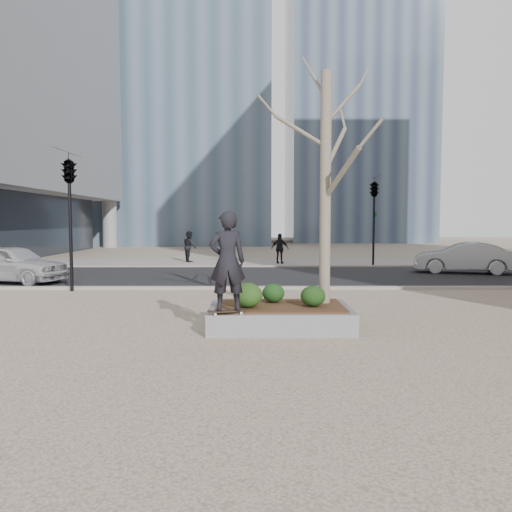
{
  "coord_description": "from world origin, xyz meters",
  "views": [
    {
      "loc": [
        0.45,
        -10.58,
        2.28
      ],
      "look_at": [
        0.5,
        2.0,
        1.4
      ],
      "focal_mm": 35.0,
      "sensor_mm": 36.0,
      "label": 1
    }
  ],
  "objects_px": {
    "planter": "(280,317)",
    "skateboarder": "(227,261)",
    "police_car": "(13,264)",
    "skateboard": "(228,312)"
  },
  "relations": [
    {
      "from": "police_car",
      "to": "skateboarder",
      "type": "bearing_deg",
      "value": -118.94
    },
    {
      "from": "skateboarder",
      "to": "police_car",
      "type": "xyz_separation_m",
      "value": [
        -8.36,
        8.57,
        -0.78
      ]
    },
    {
      "from": "police_car",
      "to": "planter",
      "type": "bearing_deg",
      "value": -112.42
    },
    {
      "from": "planter",
      "to": "police_car",
      "type": "bearing_deg",
      "value": 140.81
    },
    {
      "from": "skateboard",
      "to": "skateboarder",
      "type": "bearing_deg",
      "value": -105.87
    },
    {
      "from": "skateboarder",
      "to": "police_car",
      "type": "relative_size",
      "value": 0.48
    },
    {
      "from": "skateboard",
      "to": "skateboarder",
      "type": "distance_m",
      "value": 1.02
    },
    {
      "from": "skateboard",
      "to": "police_car",
      "type": "bearing_deg",
      "value": 118.41
    },
    {
      "from": "planter",
      "to": "skateboarder",
      "type": "relative_size",
      "value": 1.53
    },
    {
      "from": "skateboard",
      "to": "planter",
      "type": "bearing_deg",
      "value": 23.5
    }
  ]
}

